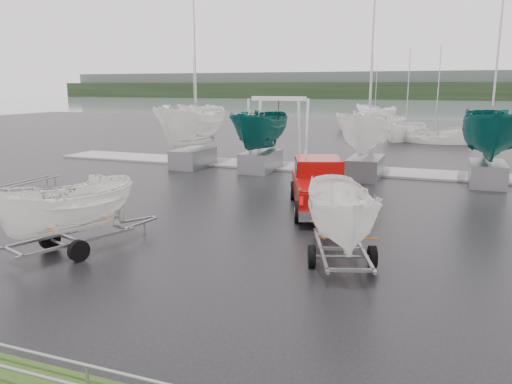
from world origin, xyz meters
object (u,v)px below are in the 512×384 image
Objects in this scene: pickup_truck at (319,183)px; boat_hoist at (278,122)px; trailer_hitched at (344,163)px; trailer_parked at (64,163)px.

boat_hoist is (-4.79, 9.29, 1.68)m from pickup_truck.
pickup_truck is at bearing 90.00° from trailer_hitched.
boat_hoist is (-6.87, 15.29, -0.10)m from trailer_hitched.
trailer_parked is at bearing 174.81° from trailer_hitched.
trailer_parked is at bearing -143.51° from pickup_truck.
trailer_hitched is 1.06× the size of trailer_parked.
pickup_truck is 10.58m from boat_hoist.
trailer_parked is 17.15m from boat_hoist.
trailer_parked reaches higher than pickup_truck.
trailer_parked reaches higher than boat_hoist.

